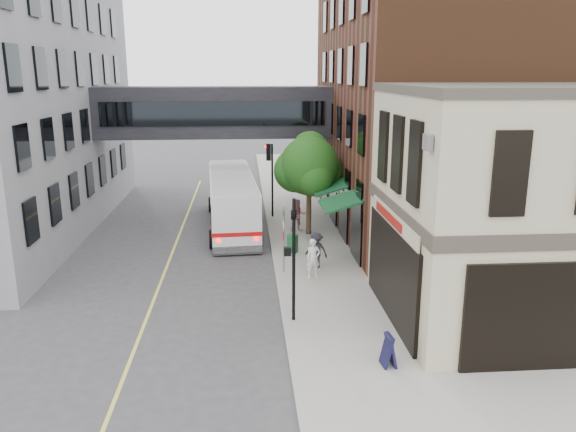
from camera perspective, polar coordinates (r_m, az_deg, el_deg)
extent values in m
plane|color=#38383A|center=(18.95, -0.13, -13.46)|extent=(120.00, 120.00, 0.00)
cube|color=gray|center=(32.09, 1.55, -1.44)|extent=(4.00, 60.00, 0.15)
cube|color=#B6AE8B|center=(21.86, 23.68, 0.55)|extent=(10.00, 8.00, 8.15)
cube|color=#38332B|center=(21.84, 23.70, 0.74)|extent=(10.12, 8.12, 0.50)
cube|color=#38332B|center=(21.33, 24.84, 11.63)|extent=(10.12, 8.12, 0.30)
cube|color=black|center=(20.63, 10.47, -5.68)|extent=(0.14, 6.40, 3.40)
cube|color=black|center=(20.62, 10.36, -5.69)|extent=(0.04, 5.90, 3.00)
cube|color=maroon|center=(20.60, 10.14, -0.02)|extent=(0.03, 3.60, 0.32)
cube|color=#4C2A17|center=(33.68, 15.36, 10.78)|extent=(12.00, 18.00, 14.00)
cube|color=#0D3C1F|center=(31.31, 3.71, 3.63)|extent=(1.80, 13.00, 0.40)
cube|color=black|center=(34.82, -7.43, 10.45)|extent=(14.00, 3.00, 3.00)
cube|color=black|center=(33.27, -7.56, 10.26)|extent=(13.00, 0.08, 1.40)
cube|color=black|center=(36.36, -7.31, 10.62)|extent=(13.00, 0.08, 1.40)
cylinder|color=black|center=(19.85, 0.59, -4.56)|extent=(0.12, 0.12, 4.50)
cube|color=black|center=(19.72, -0.05, -3.62)|extent=(0.25, 0.22, 0.30)
imported|color=black|center=(19.33, 0.60, 0.63)|extent=(0.20, 0.16, 1.00)
cylinder|color=black|center=(34.35, -1.61, 3.61)|extent=(0.12, 0.12, 4.50)
cube|color=black|center=(34.27, -1.98, 4.18)|extent=(0.25, 0.22, 0.30)
cube|color=black|center=(34.05, -2.00, 6.49)|extent=(0.28, 0.28, 1.00)
sphere|color=#FF0C05|center=(34.00, -2.28, 7.07)|extent=(0.18, 0.18, 0.18)
cylinder|color=gray|center=(24.82, -0.43, -2.44)|extent=(0.08, 0.08, 3.00)
cube|color=white|center=(24.63, -0.48, -0.89)|extent=(0.03, 0.75, 0.22)
cube|color=#0C591E|center=(24.49, -0.48, 0.35)|extent=(0.03, 0.70, 0.18)
cube|color=#B20C0C|center=(24.77, -0.47, -2.00)|extent=(0.03, 0.30, 0.40)
cylinder|color=#382619|center=(30.78, 2.13, 0.70)|extent=(0.28, 0.28, 2.80)
sphere|color=#184412|center=(30.30, 2.17, 5.11)|extent=(3.20, 3.20, 3.20)
sphere|color=#184412|center=(30.95, 3.54, 4.54)|extent=(2.20, 2.20, 2.20)
sphere|color=#184412|center=(30.57, 0.80, 4.64)|extent=(2.40, 2.40, 2.40)
sphere|color=#184412|center=(30.78, 2.24, 6.76)|extent=(2.00, 2.00, 2.00)
cube|color=#D8CC4C|center=(28.38, -11.83, -4.06)|extent=(0.12, 40.00, 0.01)
cube|color=silver|center=(32.90, -5.72, 1.66)|extent=(3.16, 11.41, 2.84)
cube|color=black|center=(32.79, -5.74, 2.50)|extent=(3.21, 11.22, 1.03)
cube|color=#B20C0C|center=(33.01, -5.70, 0.83)|extent=(3.22, 11.43, 0.22)
cylinder|color=black|center=(29.17, -7.71, -2.36)|extent=(0.36, 1.00, 0.98)
cylinder|color=black|center=(29.28, -2.91, -2.18)|extent=(0.36, 1.00, 0.98)
cylinder|color=black|center=(36.76, -7.84, 1.16)|extent=(0.36, 1.00, 0.98)
cylinder|color=black|center=(36.84, -4.03, 1.29)|extent=(0.36, 1.00, 0.98)
imported|color=silver|center=(24.38, 2.59, -4.33)|extent=(0.72, 0.56, 1.74)
imported|color=tan|center=(31.48, 1.03, 0.09)|extent=(0.96, 0.80, 1.80)
imported|color=black|center=(25.62, 2.91, -3.49)|extent=(1.24, 1.07, 1.66)
cube|color=#135429|center=(27.84, 0.46, -2.81)|extent=(0.58, 0.55, 0.90)
cube|color=black|center=(17.79, 10.19, -13.29)|extent=(0.42, 0.60, 1.02)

